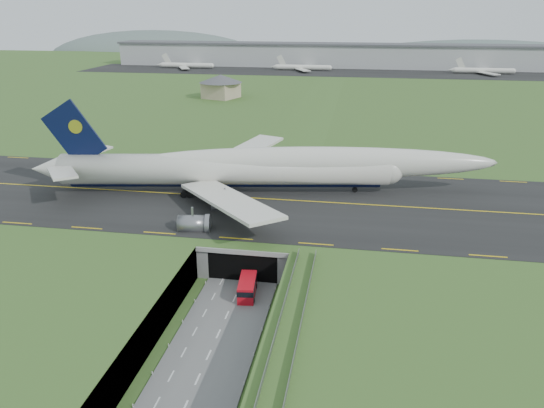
# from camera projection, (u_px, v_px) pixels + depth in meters

# --- Properties ---
(ground) EXTENTS (900.00, 900.00, 0.00)m
(ground) POSITION_uv_depth(u_px,v_px,m) (232.00, 306.00, 83.23)
(ground) COLOR #3C5A24
(ground) RESTS_ON ground
(airfield_deck) EXTENTS (800.00, 800.00, 6.00)m
(airfield_deck) POSITION_uv_depth(u_px,v_px,m) (231.00, 289.00, 82.18)
(airfield_deck) COLOR gray
(airfield_deck) RESTS_ON ground
(trench_road) EXTENTS (12.00, 75.00, 0.20)m
(trench_road) POSITION_uv_depth(u_px,v_px,m) (219.00, 332.00, 76.26)
(trench_road) COLOR slate
(trench_road) RESTS_ON ground
(taxiway) EXTENTS (800.00, 44.00, 0.18)m
(taxiway) POSITION_uv_depth(u_px,v_px,m) (268.00, 199.00, 111.60)
(taxiway) COLOR black
(taxiway) RESTS_ON airfield_deck
(tunnel_portal) EXTENTS (17.00, 22.30, 6.00)m
(tunnel_portal) POSITION_uv_depth(u_px,v_px,m) (253.00, 243.00, 97.51)
(tunnel_portal) COLOR gray
(tunnel_portal) RESTS_ON ground
(guideway) EXTENTS (3.00, 53.00, 7.05)m
(guideway) POSITION_uv_depth(u_px,v_px,m) (283.00, 360.00, 61.99)
(guideway) COLOR #A8A8A3
(guideway) RESTS_ON ground
(jumbo_jet) EXTENTS (99.85, 62.69, 21.01)m
(jumbo_jet) POSITION_uv_depth(u_px,v_px,m) (259.00, 168.00, 113.79)
(jumbo_jet) COLOR silver
(jumbo_jet) RESTS_ON ground
(shuttle_tram) EXTENTS (3.35, 7.18, 2.85)m
(shuttle_tram) POSITION_uv_depth(u_px,v_px,m) (247.00, 287.00, 85.63)
(shuttle_tram) COLOR red
(shuttle_tram) RESTS_ON ground
(service_building) EXTENTS (24.23, 24.23, 10.31)m
(service_building) POSITION_uv_depth(u_px,v_px,m) (221.00, 84.00, 234.31)
(service_building) COLOR tan
(service_building) RESTS_ON ground
(cargo_terminal) EXTENTS (320.00, 67.00, 15.60)m
(cargo_terminal) POSITION_uv_depth(u_px,v_px,m) (337.00, 55.00, 355.08)
(cargo_terminal) COLOR #B2B2B2
(cargo_terminal) RESTS_ON ground
(distant_hills) EXTENTS (700.00, 91.00, 60.00)m
(distant_hills) POSITION_uv_depth(u_px,v_px,m) (416.00, 65.00, 471.93)
(distant_hills) COLOR #52625F
(distant_hills) RESTS_ON ground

